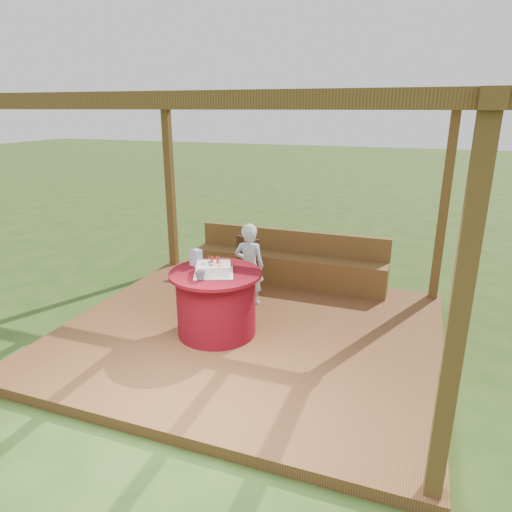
# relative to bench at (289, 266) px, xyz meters

# --- Properties ---
(ground) EXTENTS (60.00, 60.00, 0.00)m
(ground) POSITION_rel_bench_xyz_m (0.00, -1.72, -0.38)
(ground) COLOR #2A4617
(ground) RESTS_ON ground
(deck) EXTENTS (4.50, 4.00, 0.12)m
(deck) POSITION_rel_bench_xyz_m (0.00, -1.72, -0.32)
(deck) COLOR brown
(deck) RESTS_ON ground
(pergola) EXTENTS (4.50, 4.00, 2.72)m
(pergola) POSITION_rel_bench_xyz_m (0.00, -1.72, 2.02)
(pergola) COLOR brown
(pergola) RESTS_ON deck
(bench) EXTENTS (3.00, 0.42, 0.80)m
(bench) POSITION_rel_bench_xyz_m (0.00, 0.00, 0.00)
(bench) COLOR brown
(bench) RESTS_ON deck
(table) EXTENTS (1.09, 1.09, 0.79)m
(table) POSITION_rel_bench_xyz_m (-0.34, -1.92, 0.13)
(table) COLOR maroon
(table) RESTS_ON deck
(chair) EXTENTS (0.48, 0.48, 0.84)m
(chair) POSITION_rel_bench_xyz_m (-0.47, -0.70, 0.19)
(chair) COLOR #362011
(chair) RESTS_ON deck
(elderly_woman) EXTENTS (0.44, 0.33, 1.14)m
(elderly_woman) POSITION_rel_bench_xyz_m (-0.29, -0.96, 0.32)
(elderly_woman) COLOR #AAD8FC
(elderly_woman) RESTS_ON deck
(birthday_cake) EXTENTS (0.58, 0.58, 0.19)m
(birthday_cake) POSITION_rel_bench_xyz_m (-0.34, -1.97, 0.58)
(birthday_cake) COLOR white
(birthday_cake) RESTS_ON table
(gift_bag) EXTENTS (0.17, 0.14, 0.20)m
(gift_bag) POSITION_rel_bench_xyz_m (-0.66, -1.79, 0.62)
(gift_bag) COLOR #EA97D0
(gift_bag) RESTS_ON table
(drinking_glass) EXTENTS (0.12, 0.12, 0.10)m
(drinking_glass) POSITION_rel_bench_xyz_m (-0.38, -2.23, 0.57)
(drinking_glass) COLOR white
(drinking_glass) RESTS_ON table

